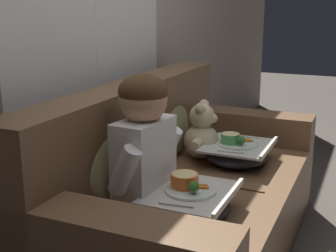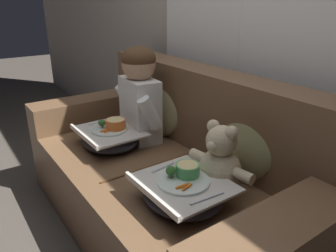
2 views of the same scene
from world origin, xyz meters
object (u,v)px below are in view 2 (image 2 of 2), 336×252
object	(u,v)px
couch	(170,177)
child_figure	(139,90)
throw_pillow_behind_teddy	(247,142)
teddy_bear	(220,162)
lap_tray_child	(110,137)
throw_pillow_behind_child	(163,105)
lap_tray_teddy	(183,191)

from	to	relation	value
couch	child_figure	bearing A→B (deg)	175.53
throw_pillow_behind_teddy	teddy_bear	xyz separation A→B (m)	(0.00, -0.19, -0.05)
lap_tray_child	throw_pillow_behind_child	bearing A→B (deg)	90.10
throw_pillow_behind_child	teddy_bear	xyz separation A→B (m)	(0.75, -0.19, -0.05)
child_figure	lap_tray_child	world-z (taller)	child_figure
lap_tray_child	lap_tray_teddy	bearing A→B (deg)	-0.02
throw_pillow_behind_teddy	lap_tray_teddy	size ratio (longest dim) A/B	0.96
couch	teddy_bear	distance (m)	0.45
throw_pillow_behind_child	throw_pillow_behind_teddy	distance (m)	0.75
teddy_bear	throw_pillow_behind_teddy	bearing A→B (deg)	90.18
throw_pillow_behind_teddy	teddy_bear	distance (m)	0.20
throw_pillow_behind_teddy	child_figure	bearing A→B (deg)	-166.16
child_figure	teddy_bear	xyz separation A→B (m)	(0.75, -0.00, -0.19)
throw_pillow_behind_teddy	couch	bearing A→B (deg)	-150.27
lap_tray_child	throw_pillow_behind_teddy	bearing A→B (deg)	28.48
couch	lap_tray_teddy	size ratio (longest dim) A/B	4.73
throw_pillow_behind_child	lap_tray_child	bearing A→B (deg)	-89.90
throw_pillow_behind_teddy	teddy_bear	size ratio (longest dim) A/B	1.06
throw_pillow_behind_child	child_figure	bearing A→B (deg)	-90.03
throw_pillow_behind_child	teddy_bear	world-z (taller)	throw_pillow_behind_child
couch	child_figure	xyz separation A→B (m)	(-0.37, 0.03, 0.44)
teddy_bear	child_figure	bearing A→B (deg)	179.72
lap_tray_child	lap_tray_teddy	xyz separation A→B (m)	(0.74, -0.00, -0.00)
child_figure	lap_tray_child	distance (m)	0.35
throw_pillow_behind_teddy	lap_tray_child	size ratio (longest dim) A/B	0.96
couch	throw_pillow_behind_teddy	xyz separation A→B (m)	(0.37, 0.21, 0.31)
throw_pillow_behind_teddy	lap_tray_child	distance (m)	0.86
child_figure	lap_tray_teddy	distance (m)	0.82
teddy_bear	throw_pillow_behind_child	bearing A→B (deg)	165.90
teddy_bear	lap_tray_teddy	size ratio (longest dim) A/B	0.91
throw_pillow_behind_teddy	lap_tray_teddy	distance (m)	0.43
lap_tray_child	lap_tray_teddy	size ratio (longest dim) A/B	1.00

